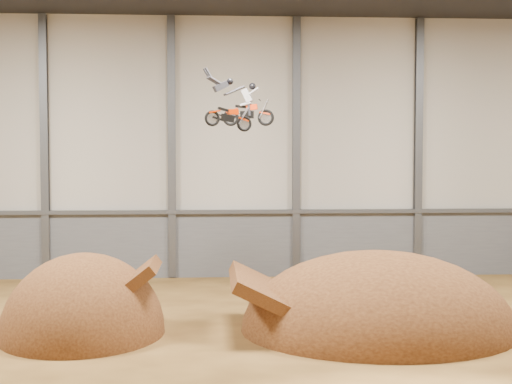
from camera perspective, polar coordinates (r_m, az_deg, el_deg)
floor at (r=24.29m, az=-0.71°, el=-12.78°), size 40.00×40.00×0.00m
back_wall at (r=38.37m, az=-1.75°, el=3.59°), size 40.00×0.10×14.00m
lower_band_back at (r=38.58m, az=-1.74°, el=-4.23°), size 39.80×0.18×3.50m
steel_rail at (r=38.24m, az=-1.74°, el=-1.59°), size 39.80×0.35×0.20m
steel_column_1 at (r=39.19m, az=-16.55°, el=3.45°), size 0.40×0.36×13.90m
steel_column_2 at (r=38.22m, az=-6.76°, el=3.57°), size 0.40×0.36×13.90m
steel_column_3 at (r=38.41m, az=3.24°, el=3.58°), size 0.40×0.36×13.90m
steel_column_4 at (r=39.73m, az=12.85°, el=3.49°), size 0.40×0.36×13.90m
takeoff_ramp at (r=27.53m, az=-13.63°, el=-10.97°), size 5.97×6.89×5.97m
landing_ramp at (r=27.79m, az=9.68°, el=-10.79°), size 10.32×9.13×5.95m
fmx_rider_a at (r=30.25m, az=-0.62°, el=7.17°), size 2.26×1.14×1.95m
fmx_rider_b at (r=26.90m, az=-2.32°, el=7.32°), size 2.82×1.44×2.44m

